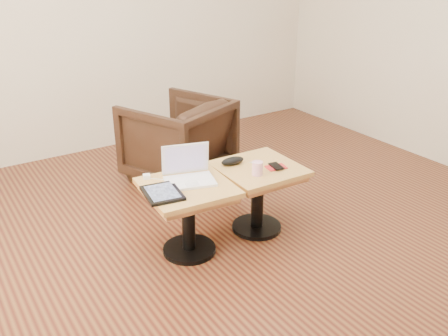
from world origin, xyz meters
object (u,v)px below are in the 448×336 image
side_table_left (188,202)px  laptop (188,174)px  armchair (178,140)px  side_table_right (258,183)px  striped_cup (257,168)px

side_table_left → laptop: 0.18m
side_table_left → laptop: bearing=59.0°
side_table_left → armchair: size_ratio=0.74×
side_table_left → laptop: (0.04, 0.06, 0.16)m
side_table_left → side_table_right: bearing=3.6°
striped_cup → armchair: size_ratio=0.12×
laptop → armchair: size_ratio=0.47×
side_table_left → armchair: (0.48, 1.03, -0.01)m
armchair → striped_cup: bearing=66.1°
laptop → side_table_right: bearing=8.4°
striped_cup → side_table_left: bearing=166.5°
side_table_right → armchair: armchair is taller
laptop → armchair: (0.44, 0.98, -0.17)m
laptop → striped_cup: size_ratio=3.95×
striped_cup → armchair: armchair is taller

